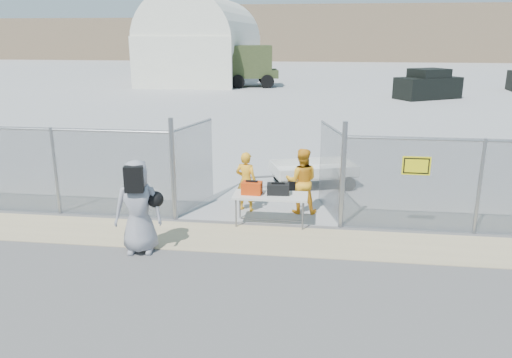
# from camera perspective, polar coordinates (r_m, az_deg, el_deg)

# --- Properties ---
(ground) EXTENTS (160.00, 160.00, 0.00)m
(ground) POSITION_cam_1_polar(r_m,az_deg,el_deg) (10.21, -1.50, -9.07)
(ground) COLOR #585555
(tarmac_inside) EXTENTS (160.00, 80.00, 0.01)m
(tarmac_inside) POSITION_cam_1_polar(r_m,az_deg,el_deg) (51.32, 6.02, 11.27)
(tarmac_inside) COLOR #A0A0A0
(tarmac_inside) RESTS_ON ground
(dirt_strip) EXTENTS (44.00, 1.60, 0.01)m
(dirt_strip) POSITION_cam_1_polar(r_m,az_deg,el_deg) (11.11, -0.69, -6.86)
(dirt_strip) COLOR tan
(dirt_strip) RESTS_ON ground
(distant_hills) EXTENTS (140.00, 6.00, 9.00)m
(distant_hills) POSITION_cam_1_polar(r_m,az_deg,el_deg) (87.18, 10.30, 16.07)
(distant_hills) COLOR #7F684F
(distant_hills) RESTS_ON ground
(chain_link_fence) EXTENTS (40.00, 0.20, 2.20)m
(chain_link_fence) POSITION_cam_1_polar(r_m,az_deg,el_deg) (11.67, 0.00, 0.00)
(chain_link_fence) COLOR gray
(chain_link_fence) RESTS_ON ground
(quonset_hangar) EXTENTS (9.00, 18.00, 8.00)m
(quonset_hangar) POSITION_cam_1_polar(r_m,az_deg,el_deg) (50.44, -5.80, 15.74)
(quonset_hangar) COLOR white
(quonset_hangar) RESTS_ON ground
(folding_table) EXTENTS (1.75, 0.74, 0.74)m
(folding_table) POSITION_cam_1_polar(r_m,az_deg,el_deg) (11.82, 1.64, -3.51)
(folding_table) COLOR silver
(folding_table) RESTS_ON ground
(orange_bag) EXTENTS (0.48, 0.33, 0.29)m
(orange_bag) POSITION_cam_1_polar(r_m,az_deg,el_deg) (11.72, -0.49, -1.03)
(orange_bag) COLOR #E23E0C
(orange_bag) RESTS_ON folding_table
(black_duffel) EXTENTS (0.54, 0.34, 0.25)m
(black_duffel) POSITION_cam_1_polar(r_m,az_deg,el_deg) (11.72, 2.54, -1.15)
(black_duffel) COLOR black
(black_duffel) RESTS_ON folding_table
(security_worker_left) EXTENTS (0.64, 0.51, 1.54)m
(security_worker_left) POSITION_cam_1_polar(r_m,az_deg,el_deg) (12.63, -1.14, -0.31)
(security_worker_left) COLOR #FCA81F
(security_worker_left) RESTS_ON ground
(security_worker_right) EXTENTS (0.83, 0.65, 1.66)m
(security_worker_right) POSITION_cam_1_polar(r_m,az_deg,el_deg) (12.52, 5.23, -0.23)
(security_worker_right) COLOR #FCA81F
(security_worker_right) RESTS_ON ground
(visitor) EXTENTS (1.05, 0.78, 1.96)m
(visitor) POSITION_cam_1_polar(r_m,az_deg,el_deg) (10.45, -13.32, -3.11)
(visitor) COLOR gray
(visitor) RESTS_ON ground
(utility_trailer) EXTENTS (3.48, 2.56, 0.76)m
(utility_trailer) POSITION_cam_1_polar(r_m,az_deg,el_deg) (14.88, 6.54, 0.59)
(utility_trailer) COLOR silver
(utility_trailer) RESTS_ON ground
(military_truck) EXTENTS (7.62, 3.97, 3.46)m
(military_truck) POSITION_cam_1_polar(r_m,az_deg,el_deg) (43.56, -2.42, 12.75)
(military_truck) COLOR #374221
(military_truck) RESTS_ON ground
(parked_vehicle_near) EXTENTS (4.87, 4.06, 2.02)m
(parked_vehicle_near) POSITION_cam_1_polar(r_m,az_deg,el_deg) (37.26, 19.07, 10.20)
(parked_vehicle_near) COLOR black
(parked_vehicle_near) RESTS_ON ground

